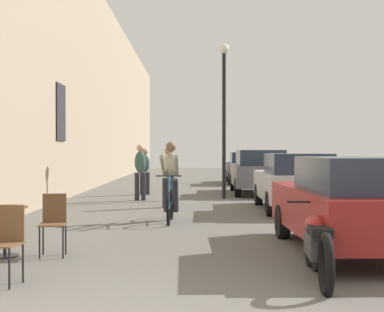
{
  "coord_description": "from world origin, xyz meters",
  "views": [
    {
      "loc": [
        0.75,
        -4.41,
        1.52
      ],
      "look_at": [
        0.74,
        17.87,
        1.3
      ],
      "focal_mm": 52.5,
      "sensor_mm": 36.0,
      "label": 1
    }
  ],
  "objects_px": {
    "parked_car_third": "(259,171)",
    "cafe_table_mid": "(5,220)",
    "cafe_chair_mid_toward_street": "(54,220)",
    "parked_motorcycle": "(318,244)",
    "cafe_chair_near_toward_wall": "(6,239)",
    "parked_car_fourth": "(246,167)",
    "pedestrian_near": "(169,173)",
    "cyclist_on_bicycle": "(171,184)",
    "parked_car_second": "(295,181)",
    "street_lamp": "(224,100)",
    "pedestrian_far": "(145,169)",
    "parked_car_nearest": "(351,203)",
    "pedestrian_mid": "(140,169)"
  },
  "relations": [
    {
      "from": "pedestrian_far",
      "to": "parked_car_fourth",
      "type": "bearing_deg",
      "value": 57.76
    },
    {
      "from": "cafe_chair_near_toward_wall",
      "to": "pedestrian_mid",
      "type": "bearing_deg",
      "value": 87.06
    },
    {
      "from": "cyclist_on_bicycle",
      "to": "pedestrian_near",
      "type": "height_order",
      "value": "cyclist_on_bicycle"
    },
    {
      "from": "parked_car_third",
      "to": "parked_motorcycle",
      "type": "height_order",
      "value": "parked_car_third"
    },
    {
      "from": "cafe_table_mid",
      "to": "cafe_chair_mid_toward_street",
      "type": "bearing_deg",
      "value": 6.34
    },
    {
      "from": "pedestrian_near",
      "to": "parked_car_third",
      "type": "relative_size",
      "value": 0.37
    },
    {
      "from": "pedestrian_mid",
      "to": "parked_car_fourth",
      "type": "height_order",
      "value": "pedestrian_mid"
    },
    {
      "from": "parked_car_nearest",
      "to": "parked_car_fourth",
      "type": "relative_size",
      "value": 0.99
    },
    {
      "from": "parked_car_nearest",
      "to": "parked_car_third",
      "type": "xyz_separation_m",
      "value": [
        -0.02,
        11.29,
        0.06
      ]
    },
    {
      "from": "cyclist_on_bicycle",
      "to": "parked_car_fourth",
      "type": "xyz_separation_m",
      "value": [
        2.93,
        13.69,
        -0.07
      ]
    },
    {
      "from": "parked_car_nearest",
      "to": "pedestrian_far",
      "type": "bearing_deg",
      "value": 109.96
    },
    {
      "from": "pedestrian_far",
      "to": "parked_motorcycle",
      "type": "xyz_separation_m",
      "value": [
        3.11,
        -12.55,
        -0.49
      ]
    },
    {
      "from": "parked_car_third",
      "to": "parked_motorcycle",
      "type": "bearing_deg",
      "value": -93.7
    },
    {
      "from": "pedestrian_far",
      "to": "parked_motorcycle",
      "type": "height_order",
      "value": "pedestrian_far"
    },
    {
      "from": "pedestrian_near",
      "to": "pedestrian_far",
      "type": "height_order",
      "value": "pedestrian_near"
    },
    {
      "from": "cafe_chair_near_toward_wall",
      "to": "parked_car_fourth",
      "type": "bearing_deg",
      "value": 76.63
    },
    {
      "from": "cafe_chair_near_toward_wall",
      "to": "parked_car_nearest",
      "type": "bearing_deg",
      "value": 23.0
    },
    {
      "from": "parked_car_nearest",
      "to": "cafe_chair_near_toward_wall",
      "type": "bearing_deg",
      "value": -157.0
    },
    {
      "from": "cafe_chair_mid_toward_street",
      "to": "pedestrian_near",
      "type": "bearing_deg",
      "value": 78.61
    },
    {
      "from": "cafe_table_mid",
      "to": "pedestrian_mid",
      "type": "bearing_deg",
      "value": 82.97
    },
    {
      "from": "cafe_table_mid",
      "to": "cafe_chair_near_toward_wall",
      "type": "bearing_deg",
      "value": -71.06
    },
    {
      "from": "pedestrian_near",
      "to": "pedestrian_far",
      "type": "distance_m",
      "value": 4.39
    },
    {
      "from": "parked_car_third",
      "to": "parked_motorcycle",
      "type": "distance_m",
      "value": 12.94
    },
    {
      "from": "cafe_chair_near_toward_wall",
      "to": "cafe_table_mid",
      "type": "relative_size",
      "value": 1.24
    },
    {
      "from": "pedestrian_near",
      "to": "parked_car_fourth",
      "type": "distance_m",
      "value": 11.2
    },
    {
      "from": "parked_car_fourth",
      "to": "pedestrian_far",
      "type": "bearing_deg",
      "value": -122.24
    },
    {
      "from": "pedestrian_near",
      "to": "parked_car_fourth",
      "type": "relative_size",
      "value": 0.4
    },
    {
      "from": "street_lamp",
      "to": "parked_motorcycle",
      "type": "height_order",
      "value": "street_lamp"
    },
    {
      "from": "pedestrian_far",
      "to": "parked_car_nearest",
      "type": "height_order",
      "value": "pedestrian_far"
    },
    {
      "from": "cafe_chair_mid_toward_street",
      "to": "parked_car_fourth",
      "type": "bearing_deg",
      "value": 75.74
    },
    {
      "from": "parked_car_third",
      "to": "cafe_table_mid",
      "type": "bearing_deg",
      "value": -113.45
    },
    {
      "from": "cafe_chair_near_toward_wall",
      "to": "cafe_table_mid",
      "type": "distance_m",
      "value": 1.73
    },
    {
      "from": "street_lamp",
      "to": "cafe_chair_mid_toward_street",
      "type": "bearing_deg",
      "value": -107.31
    },
    {
      "from": "cafe_chair_mid_toward_street",
      "to": "parked_motorcycle",
      "type": "distance_m",
      "value": 3.78
    },
    {
      "from": "cafe_table_mid",
      "to": "parked_car_fourth",
      "type": "bearing_deg",
      "value": 73.75
    },
    {
      "from": "cafe_chair_mid_toward_street",
      "to": "parked_car_second",
      "type": "distance_m",
      "value": 7.63
    },
    {
      "from": "pedestrian_near",
      "to": "parked_car_third",
      "type": "bearing_deg",
      "value": 57.46
    },
    {
      "from": "parked_car_second",
      "to": "parked_motorcycle",
      "type": "xyz_separation_m",
      "value": [
        -1.11,
        -7.51,
        -0.34
      ]
    },
    {
      "from": "cyclist_on_bicycle",
      "to": "pedestrian_mid",
      "type": "bearing_deg",
      "value": 102.58
    },
    {
      "from": "cafe_chair_near_toward_wall",
      "to": "street_lamp",
      "type": "distance_m",
      "value": 12.1
    },
    {
      "from": "cafe_chair_near_toward_wall",
      "to": "pedestrian_far",
      "type": "height_order",
      "value": "pedestrian_far"
    },
    {
      "from": "cyclist_on_bicycle",
      "to": "parked_car_second",
      "type": "xyz_separation_m",
      "value": [
        3.06,
        2.15,
        -0.06
      ]
    },
    {
      "from": "parked_car_nearest",
      "to": "parked_motorcycle",
      "type": "height_order",
      "value": "parked_car_nearest"
    },
    {
      "from": "pedestrian_far",
      "to": "parked_car_fourth",
      "type": "distance_m",
      "value": 7.68
    },
    {
      "from": "cafe_table_mid",
      "to": "parked_car_second",
      "type": "distance_m",
      "value": 8.11
    },
    {
      "from": "cafe_table_mid",
      "to": "cyclist_on_bicycle",
      "type": "height_order",
      "value": "cyclist_on_bicycle"
    },
    {
      "from": "pedestrian_mid",
      "to": "cafe_table_mid",
      "type": "bearing_deg",
      "value": -97.03
    },
    {
      "from": "cafe_table_mid",
      "to": "parked_motorcycle",
      "type": "xyz_separation_m",
      "value": [
        4.18,
        -1.36,
        -0.12
      ]
    },
    {
      "from": "cafe_table_mid",
      "to": "parked_car_fourth",
      "type": "distance_m",
      "value": 18.43
    },
    {
      "from": "parked_car_second",
      "to": "parked_car_fourth",
      "type": "bearing_deg",
      "value": 90.62
    }
  ]
}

